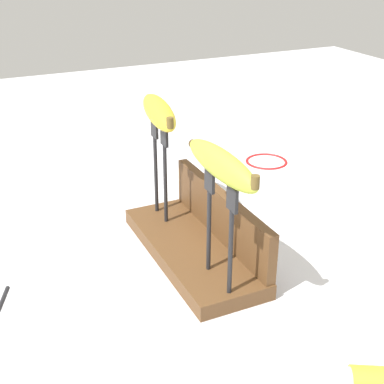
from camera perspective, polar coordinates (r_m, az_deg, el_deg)
ground_plane at (r=0.97m, az=0.00°, el=-6.79°), size 3.00×3.00×0.00m
wooden_board at (r=0.96m, az=0.00°, el=-6.11°), size 0.34×0.13×0.03m
board_backstop at (r=0.96m, az=3.09°, el=-2.41°), size 0.33×0.02×0.09m
fork_stand_left at (r=1.00m, az=-3.38°, el=3.20°), size 0.07×0.01×0.19m
fork_stand_right at (r=0.81m, az=2.94°, el=-3.07°), size 0.10×0.01×0.18m
banana_raised_left at (r=0.97m, az=-3.52°, el=8.44°), size 0.20×0.08×0.04m
banana_raised_right at (r=0.77m, az=3.09°, el=2.95°), size 0.20×0.04×0.04m
banana_chunk_near at (r=0.74m, az=18.37°, el=-18.54°), size 0.06×0.07×0.04m
wire_coil at (r=1.38m, az=7.85°, el=3.30°), size 0.11×0.11×0.01m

